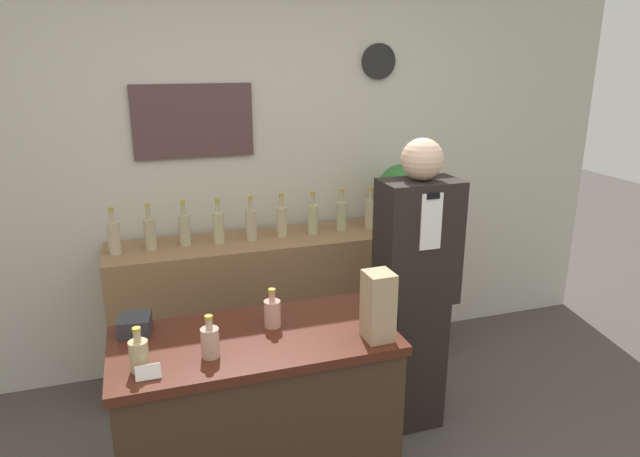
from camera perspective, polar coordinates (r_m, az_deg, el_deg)
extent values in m
cube|color=beige|center=(3.70, -6.71, 6.53)|extent=(5.20, 0.06, 2.70)
cube|color=#4E3532|center=(3.56, -12.56, 10.43)|extent=(0.72, 0.02, 0.44)
cylinder|color=black|center=(3.84, 5.89, 16.29)|extent=(0.22, 0.03, 0.22)
cube|color=#8E6642|center=(3.73, -3.38, -7.60)|extent=(2.16, 0.45, 0.93)
cube|color=#382619|center=(2.68, -6.24, -19.59)|extent=(1.14, 0.54, 0.86)
cube|color=#431B10|center=(2.43, -6.58, -11.07)|extent=(1.17, 0.57, 0.04)
cylinder|color=#9E6B38|center=(2.69, 5.91, -21.62)|extent=(0.07, 0.07, 0.26)
cube|color=black|center=(3.31, 9.13, -13.00)|extent=(0.31, 0.25, 0.76)
cube|color=black|center=(3.02, 9.76, -1.32)|extent=(0.41, 0.25, 0.66)
cube|color=white|center=(2.87, 11.06, 0.66)|extent=(0.11, 0.01, 0.29)
cube|color=black|center=(2.83, 11.24, 3.20)|extent=(0.07, 0.01, 0.03)
sphere|color=#DBB293|center=(2.91, 10.19, 6.84)|extent=(0.21, 0.21, 0.21)
cylinder|color=#4C3D2D|center=(3.82, 8.06, 1.18)|extent=(0.17, 0.17, 0.11)
sphere|color=#2D6B2D|center=(3.77, 8.19, 3.98)|extent=(0.32, 0.32, 0.32)
cube|color=tan|center=(2.34, 5.85, -7.71)|extent=(0.12, 0.12, 0.29)
cube|color=#2D66A8|center=(2.42, 5.99, -10.33)|extent=(0.09, 0.06, 0.02)
cylinder|color=silver|center=(2.41, 6.28, -9.58)|extent=(0.06, 0.02, 0.06)
cube|color=white|center=(2.20, -16.82, -13.59)|extent=(0.09, 0.02, 0.06)
cube|color=#2D2D33|center=(2.55, -18.01, -9.11)|extent=(0.15, 0.15, 0.07)
cylinder|color=tan|center=(2.25, -17.64, -12.04)|extent=(0.07, 0.07, 0.12)
cylinder|color=tan|center=(2.21, -17.83, -10.23)|extent=(0.03, 0.03, 0.04)
cylinder|color=#B29933|center=(2.20, -17.89, -9.59)|extent=(0.03, 0.03, 0.01)
cylinder|color=tan|center=(2.28, -10.93, -11.14)|extent=(0.07, 0.07, 0.12)
cylinder|color=tan|center=(2.24, -11.04, -9.35)|extent=(0.03, 0.03, 0.04)
cylinder|color=#B29933|center=(2.23, -11.08, -8.71)|extent=(0.03, 0.03, 0.01)
cylinder|color=tan|center=(2.47, -4.78, -8.48)|extent=(0.07, 0.07, 0.12)
cylinder|color=tan|center=(2.44, -4.83, -6.79)|extent=(0.03, 0.03, 0.04)
cylinder|color=#B29933|center=(2.43, -4.84, -6.19)|extent=(0.03, 0.03, 0.01)
cylinder|color=tan|center=(3.42, -19.89, -0.93)|extent=(0.07, 0.07, 0.19)
cylinder|color=tan|center=(3.39, -20.10, 1.11)|extent=(0.03, 0.03, 0.07)
cylinder|color=#B29933|center=(3.38, -20.18, 1.82)|extent=(0.03, 0.03, 0.02)
cylinder|color=tan|center=(3.43, -16.61, -0.55)|extent=(0.07, 0.07, 0.19)
cylinder|color=tan|center=(3.40, -16.79, 1.48)|extent=(0.03, 0.03, 0.07)
cylinder|color=#B29933|center=(3.39, -16.86, 2.20)|extent=(0.03, 0.03, 0.02)
cylinder|color=tan|center=(3.46, -13.38, -0.16)|extent=(0.07, 0.07, 0.19)
cylinder|color=tan|center=(3.42, -13.52, 1.86)|extent=(0.03, 0.03, 0.07)
cylinder|color=#B29933|center=(3.41, -13.57, 2.57)|extent=(0.03, 0.03, 0.02)
cylinder|color=tan|center=(3.46, -10.12, 0.07)|extent=(0.07, 0.07, 0.19)
cylinder|color=tan|center=(3.43, -10.23, 2.09)|extent=(0.03, 0.03, 0.07)
cylinder|color=#B29933|center=(3.42, -10.27, 2.80)|extent=(0.03, 0.03, 0.02)
cylinder|color=tan|center=(3.48, -6.90, 0.32)|extent=(0.07, 0.07, 0.19)
cylinder|color=tan|center=(3.45, -6.98, 2.33)|extent=(0.03, 0.03, 0.07)
cylinder|color=#B29933|center=(3.44, -7.00, 3.04)|extent=(0.03, 0.03, 0.02)
cylinder|color=tan|center=(3.54, -3.84, 0.69)|extent=(0.07, 0.07, 0.19)
cylinder|color=tan|center=(3.51, -3.88, 2.67)|extent=(0.03, 0.03, 0.07)
cylinder|color=#B29933|center=(3.50, -3.90, 3.37)|extent=(0.03, 0.03, 0.02)
cylinder|color=tan|center=(3.58, -0.73, 0.91)|extent=(0.07, 0.07, 0.19)
cylinder|color=tan|center=(3.55, -0.74, 2.87)|extent=(0.03, 0.03, 0.07)
cylinder|color=#B29933|center=(3.54, -0.74, 3.56)|extent=(0.03, 0.03, 0.02)
cylinder|color=tan|center=(3.65, 2.16, 1.23)|extent=(0.07, 0.07, 0.19)
cylinder|color=tan|center=(3.62, 2.18, 3.15)|extent=(0.03, 0.03, 0.07)
cylinder|color=#B29933|center=(3.61, 2.19, 3.83)|extent=(0.03, 0.03, 0.02)
cylinder|color=tan|center=(3.72, 5.03, 1.47)|extent=(0.07, 0.07, 0.19)
cylinder|color=tan|center=(3.69, 5.08, 3.36)|extent=(0.03, 0.03, 0.07)
cylinder|color=#B29933|center=(3.68, 5.09, 4.03)|extent=(0.03, 0.03, 0.02)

